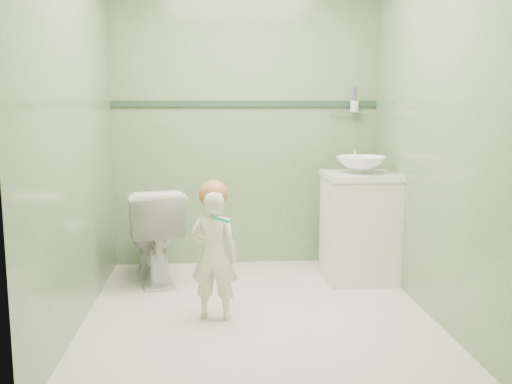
{
  "coord_description": "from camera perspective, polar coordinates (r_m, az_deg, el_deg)",
  "views": [
    {
      "loc": [
        -0.29,
        -3.48,
        1.34
      ],
      "look_at": [
        0.0,
        0.15,
        0.78
      ],
      "focal_mm": 39.81,
      "sensor_mm": 36.0,
      "label": 1
    }
  ],
  "objects": [
    {
      "name": "ground",
      "position": [
        3.74,
        0.19,
        -12.24
      ],
      "size": [
        2.5,
        2.5,
        0.0
      ],
      "primitive_type": "plane",
      "color": "beige",
      "rests_on": "ground"
    },
    {
      "name": "room_shell",
      "position": [
        3.5,
        0.2,
        6.44
      ],
      "size": [
        2.5,
        2.54,
        2.4
      ],
      "color": "gray",
      "rests_on": "ground"
    },
    {
      "name": "trim_stripe",
      "position": [
        4.73,
        -1.06,
        8.85
      ],
      "size": [
        2.2,
        0.02,
        0.05
      ],
      "primitive_type": "cube",
      "color": "#2B442F",
      "rests_on": "room_shell"
    },
    {
      "name": "vanity",
      "position": [
        4.44,
        10.33,
        -3.65
      ],
      "size": [
        0.52,
        0.5,
        0.8
      ],
      "primitive_type": "cube",
      "color": "white",
      "rests_on": "ground"
    },
    {
      "name": "counter",
      "position": [
        4.37,
        10.48,
        1.62
      ],
      "size": [
        0.54,
        0.52,
        0.04
      ],
      "primitive_type": "cube",
      "color": "white",
      "rests_on": "vanity"
    },
    {
      "name": "basin",
      "position": [
        4.36,
        10.51,
        2.71
      ],
      "size": [
        0.37,
        0.37,
        0.13
      ],
      "primitive_type": "imported",
      "color": "white",
      "rests_on": "counter"
    },
    {
      "name": "faucet",
      "position": [
        4.53,
        9.93,
        3.97
      ],
      "size": [
        0.03,
        0.13,
        0.18
      ],
      "color": "silver",
      "rests_on": "counter"
    },
    {
      "name": "cup_holder",
      "position": [
        4.81,
        9.77,
        8.52
      ],
      "size": [
        0.26,
        0.07,
        0.21
      ],
      "color": "silver",
      "rests_on": "room_shell"
    },
    {
      "name": "toilet",
      "position": [
        4.42,
        -10.32,
        -4.17
      ],
      "size": [
        0.57,
        0.79,
        0.73
      ],
      "primitive_type": "imported",
      "rotation": [
        0.0,
        0.0,
        3.38
      ],
      "color": "white",
      "rests_on": "ground"
    },
    {
      "name": "toddler",
      "position": [
        3.57,
        -4.24,
        -6.34
      ],
      "size": [
        0.34,
        0.26,
        0.83
      ],
      "primitive_type": "imported",
      "rotation": [
        0.0,
        0.0,
        2.91
      ],
      "color": "silver",
      "rests_on": "ground"
    },
    {
      "name": "hair_cap",
      "position": [
        3.52,
        -4.31,
        -0.28
      ],
      "size": [
        0.18,
        0.18,
        0.18
      ],
      "primitive_type": "sphere",
      "color": "#B5663F",
      "rests_on": "toddler"
    },
    {
      "name": "teal_toothbrush",
      "position": [
        3.38,
        -3.53,
        -2.73
      ],
      "size": [
        0.11,
        0.14,
        0.08
      ],
      "color": "#01977B",
      "rests_on": "toddler"
    }
  ]
}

